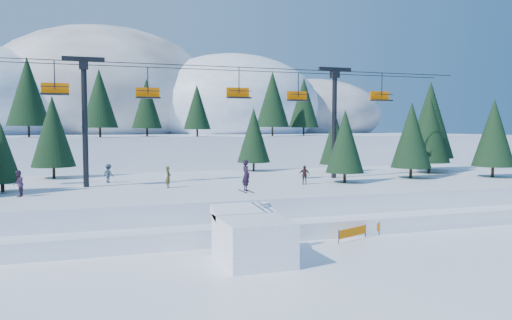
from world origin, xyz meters
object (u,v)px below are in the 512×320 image
object	(u,v)px
jump_kicker	(253,238)
chairlift	(212,103)
banner_near	(352,232)
banner_far	(360,228)

from	to	relation	value
jump_kicker	chairlift	world-z (taller)	chairlift
jump_kicker	banner_near	bearing A→B (deg)	19.47
jump_kicker	banner_near	size ratio (longest dim) A/B	2.07
banner_near	banner_far	size ratio (longest dim) A/B	0.92
banner_near	jump_kicker	bearing A→B (deg)	-160.53
banner_near	banner_far	xyz separation A→B (m)	(1.09, 0.96, 0.00)
jump_kicker	banner_far	bearing A→B (deg)	22.72
banner_near	chairlift	bearing A→B (deg)	112.91
banner_near	banner_far	distance (m)	1.45
banner_far	jump_kicker	bearing A→B (deg)	-157.28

